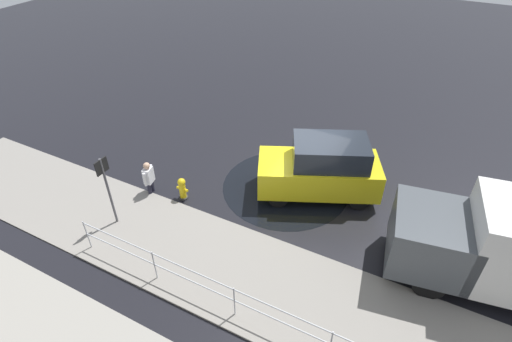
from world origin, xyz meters
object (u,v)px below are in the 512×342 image
(fire_hydrant, at_px, (182,189))
(sign_post, at_px, (106,182))
(pedestrian, at_px, (149,176))
(moving_hatchback, at_px, (321,169))

(fire_hydrant, xyz_separation_m, sign_post, (1.15, 1.89, 1.18))
(pedestrian, bearing_deg, sign_post, 89.71)
(moving_hatchback, distance_m, fire_hydrant, 4.60)
(fire_hydrant, relative_size, pedestrian, 0.66)
(fire_hydrant, bearing_deg, pedestrian, 12.24)
(fire_hydrant, bearing_deg, sign_post, 58.67)
(moving_hatchback, bearing_deg, pedestrian, 26.91)
(moving_hatchback, height_order, pedestrian, moving_hatchback)
(moving_hatchback, bearing_deg, fire_hydrant, 30.64)
(pedestrian, height_order, sign_post, sign_post)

